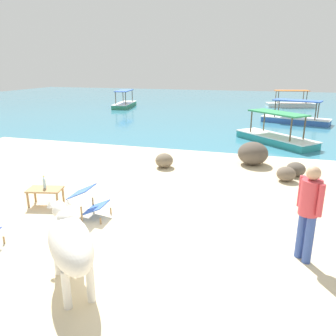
% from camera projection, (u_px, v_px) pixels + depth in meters
% --- Properties ---
extents(sand_beach, '(18.00, 14.00, 0.04)m').
position_uv_depth(sand_beach, '(124.00, 242.00, 6.10)').
color(sand_beach, beige).
rests_on(sand_beach, ground).
extents(water_surface, '(60.00, 36.00, 0.03)m').
position_uv_depth(water_surface, '(237.00, 107.00, 26.25)').
color(water_surface, teal).
rests_on(water_surface, ground).
extents(cow, '(1.59, 1.70, 1.09)m').
position_uv_depth(cow, '(70.00, 241.00, 4.67)').
color(cow, silver).
rests_on(cow, sand_beach).
extents(low_bench_table, '(0.84, 0.60, 0.40)m').
position_uv_depth(low_bench_table, '(45.00, 191.00, 7.57)').
color(low_bench_table, '#A37A4C').
rests_on(low_bench_table, sand_beach).
extents(bottle, '(0.07, 0.07, 0.30)m').
position_uv_depth(bottle, '(44.00, 183.00, 7.56)').
color(bottle, '#A3C6D1').
rests_on(bottle, low_bench_table).
extents(deck_chair_far, '(0.79, 0.58, 0.68)m').
position_uv_depth(deck_chair_far, '(89.00, 200.00, 6.95)').
color(deck_chair_far, '#A37A4C').
rests_on(deck_chair_far, sand_beach).
extents(person_standing, '(0.34, 0.43, 1.62)m').
position_uv_depth(person_standing, '(309.00, 207.00, 5.24)').
color(person_standing, '#334C99').
rests_on(person_standing, sand_beach).
extents(shore_rock_large, '(0.70, 0.71, 0.41)m').
position_uv_depth(shore_rock_large, '(286.00, 174.00, 9.21)').
color(shore_rock_large, '#6B5B4C').
rests_on(shore_rock_large, sand_beach).
extents(shore_rock_medium, '(0.72, 0.75, 0.45)m').
position_uv_depth(shore_rock_medium, '(164.00, 160.00, 10.45)').
color(shore_rock_medium, '#756651').
rests_on(shore_rock_medium, sand_beach).
extents(shore_rock_small, '(0.59, 0.65, 0.40)m').
position_uv_depth(shore_rock_small, '(296.00, 169.00, 9.65)').
color(shore_rock_small, brown).
rests_on(shore_rock_small, sand_beach).
extents(shore_rock_flat, '(1.10, 1.15, 0.74)m').
position_uv_depth(shore_rock_flat, '(253.00, 153.00, 10.73)').
color(shore_rock_flat, brown).
rests_on(shore_rock_flat, sand_beach).
extents(boat_green, '(1.73, 3.81, 1.29)m').
position_uv_depth(boat_green, '(124.00, 103.00, 25.99)').
color(boat_green, '#338E66').
rests_on(boat_green, water_surface).
extents(boat_teal, '(3.45, 3.38, 1.29)m').
position_uv_depth(boat_teal, '(275.00, 137.00, 13.85)').
color(boat_teal, teal).
rests_on(boat_teal, water_surface).
extents(boat_blue, '(3.85, 2.14, 1.29)m').
position_uv_depth(boat_blue, '(295.00, 118.00, 18.66)').
color(boat_blue, '#3866B7').
rests_on(boat_blue, water_surface).
extents(boat_white, '(3.84, 1.98, 1.29)m').
position_uv_depth(boat_white, '(290.00, 103.00, 26.05)').
color(boat_white, white).
rests_on(boat_white, water_surface).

